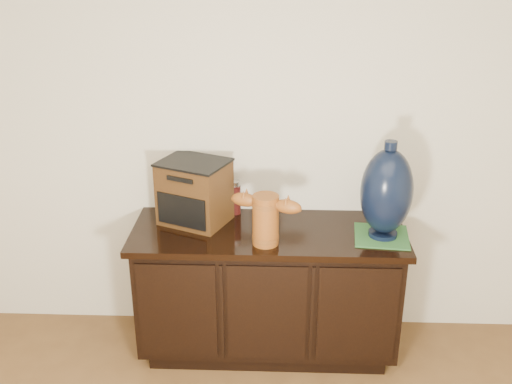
{
  "coord_description": "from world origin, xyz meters",
  "views": [
    {
      "loc": [
        0.04,
        -0.63,
        2.19
      ],
      "look_at": [
        -0.06,
        2.18,
        1.0
      ],
      "focal_mm": 42.0,
      "sensor_mm": 36.0,
      "label": 1
    }
  ],
  "objects_px": {
    "terracotta_vessel": "(266,217)",
    "lamp_base": "(387,192)",
    "sideboard": "(268,290)",
    "tv_radio": "(194,192)",
    "spray_can": "(235,197)"
  },
  "relations": [
    {
      "from": "sideboard",
      "to": "tv_radio",
      "type": "bearing_deg",
      "value": 166.03
    },
    {
      "from": "lamp_base",
      "to": "spray_can",
      "type": "height_order",
      "value": "lamp_base"
    },
    {
      "from": "sideboard",
      "to": "terracotta_vessel",
      "type": "bearing_deg",
      "value": -94.49
    },
    {
      "from": "terracotta_vessel",
      "to": "tv_radio",
      "type": "bearing_deg",
      "value": 166.94
    },
    {
      "from": "tv_radio",
      "to": "lamp_base",
      "type": "distance_m",
      "value": 1.01
    },
    {
      "from": "lamp_base",
      "to": "sideboard",
      "type": "bearing_deg",
      "value": 175.06
    },
    {
      "from": "sideboard",
      "to": "lamp_base",
      "type": "xyz_separation_m",
      "value": [
        0.6,
        -0.05,
        0.62
      ]
    },
    {
      "from": "tv_radio",
      "to": "terracotta_vessel",
      "type": "bearing_deg",
      "value": -9.05
    },
    {
      "from": "terracotta_vessel",
      "to": "lamp_base",
      "type": "distance_m",
      "value": 0.63
    },
    {
      "from": "sideboard",
      "to": "terracotta_vessel",
      "type": "distance_m",
      "value": 0.54
    },
    {
      "from": "terracotta_vessel",
      "to": "spray_can",
      "type": "xyz_separation_m",
      "value": [
        -0.18,
        0.36,
        -0.05
      ]
    },
    {
      "from": "terracotta_vessel",
      "to": "tv_radio",
      "type": "height_order",
      "value": "tv_radio"
    },
    {
      "from": "sideboard",
      "to": "tv_radio",
      "type": "relative_size",
      "value": 3.39
    },
    {
      "from": "terracotta_vessel",
      "to": "spray_can",
      "type": "bearing_deg",
      "value": 135.98
    },
    {
      "from": "terracotta_vessel",
      "to": "tv_radio",
      "type": "relative_size",
      "value": 0.87
    }
  ]
}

